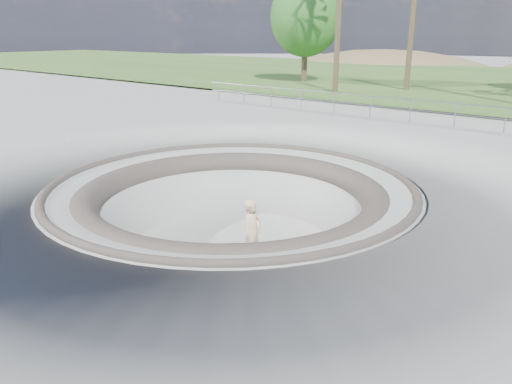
# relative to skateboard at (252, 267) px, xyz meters

# --- Properties ---
(ground) EXTENTS (180.00, 180.00, 0.00)m
(ground) POSITION_rel_skateboard_xyz_m (-1.36, 0.73, 1.83)
(ground) COLOR #9E9E99
(ground) RESTS_ON ground
(skate_bowl) EXTENTS (14.00, 14.00, 4.10)m
(skate_bowl) POSITION_rel_skateboard_xyz_m (-1.36, 0.73, 0.01)
(skate_bowl) COLOR #9E9E99
(skate_bowl) RESTS_ON ground
(safety_railing) EXTENTS (25.00, 0.06, 1.03)m
(safety_railing) POSITION_rel_skateboard_xyz_m (-1.36, 12.73, 2.53)
(safety_railing) COLOR gray
(safety_railing) RESTS_ON ground
(skateboard) EXTENTS (0.83, 0.35, 0.08)m
(skateboard) POSITION_rel_skateboard_xyz_m (0.00, 0.00, 0.00)
(skateboard) COLOR olive
(skateboard) RESTS_ON ground
(skater) EXTENTS (0.57, 0.75, 1.85)m
(skater) POSITION_rel_skateboard_xyz_m (0.00, 0.00, 0.94)
(skater) COLOR beige
(skater) RESTS_ON skateboard
(bushy_tree_left) EXTENTS (5.61, 5.10, 8.09)m
(bushy_tree_left) POSITION_rel_skateboard_xyz_m (-15.23, 24.43, 7.02)
(bushy_tree_left) COLOR brown
(bushy_tree_left) RESTS_ON ground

